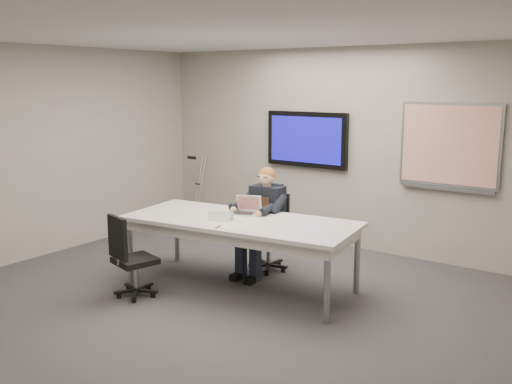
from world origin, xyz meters
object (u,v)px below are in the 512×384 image
Objects in this scene: office_chair_far at (270,246)px; seated_person at (259,233)px; conference_table at (241,227)px; office_chair_near at (132,271)px; laptop at (245,209)px.

office_chair_far is 0.33m from seated_person.
office_chair_near reaches higher than conference_table.
conference_table is at bearing -82.68° from seated_person.
conference_table is 0.54m from seated_person.
office_chair_near is at bearing -138.33° from conference_table.
laptop is (-0.03, -0.24, 0.33)m from seated_person.
office_chair_far is (-0.10, 0.74, -0.42)m from conference_table.
laptop reaches higher than office_chair_near.
seated_person reaches higher than laptop.
laptop is (-0.03, -0.48, 0.56)m from office_chair_far.
office_chair_far reaches higher than office_chair_near.
laptop is at bearing -103.37° from office_chair_far.
seated_person is at bearing -98.55° from office_chair_far.
laptop is at bearing 108.39° from conference_table.
office_chair_near is 0.71× the size of seated_person.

